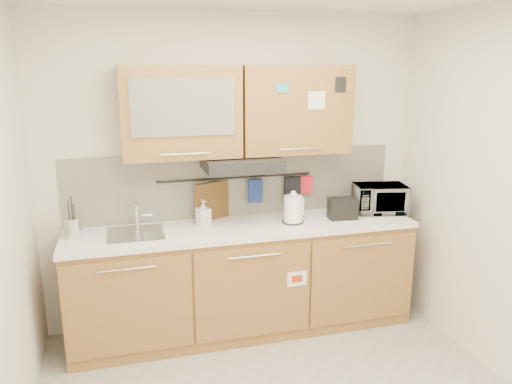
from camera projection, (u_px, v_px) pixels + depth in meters
wall_back at (235, 172)px, 4.22m from camera, size 3.20×0.00×3.20m
base_cabinet at (244, 284)px, 4.16m from camera, size 2.80×0.64×0.88m
countertop at (244, 228)px, 4.03m from camera, size 2.82×0.62×0.04m
backsplash at (235, 184)px, 4.24m from camera, size 2.80×0.02×0.56m
upper_cabinets at (238, 111)px, 3.92m from camera, size 1.82×0.37×0.70m
range_hood at (242, 163)px, 3.96m from camera, size 0.60×0.46×0.10m
sink at (136, 233)px, 3.82m from camera, size 0.42×0.40×0.26m
utensil_rail at (236, 178)px, 4.18m from camera, size 1.30×0.02×0.02m
utensil_crock at (73, 227)px, 3.72m from camera, size 0.16×0.16×0.32m
kettle at (293, 210)px, 4.08m from camera, size 0.20×0.20×0.27m
toaster at (343, 208)px, 4.19m from camera, size 0.25×0.17×0.18m
microwave at (380, 199)px, 4.38m from camera, size 0.49×0.37×0.24m
soap_bottle at (203, 213)px, 4.01m from camera, size 0.12×0.12×0.21m
cutting_board at (214, 207)px, 4.18m from camera, size 0.34×0.17×0.44m
oven_mitt at (255, 191)px, 4.24m from camera, size 0.12×0.04×0.20m
dark_pouch at (292, 189)px, 4.33m from camera, size 0.14×0.06×0.22m
pot_holder at (306, 185)px, 4.35m from camera, size 0.13×0.04×0.15m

